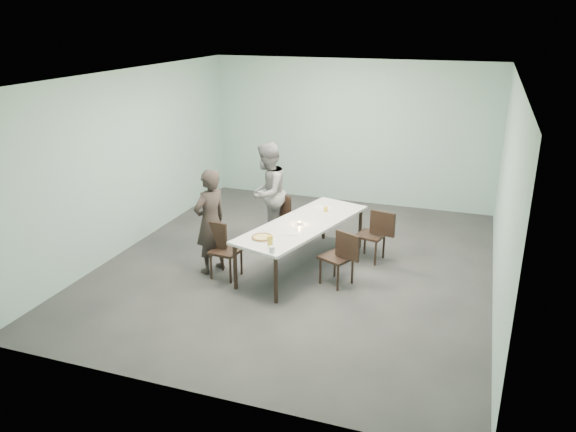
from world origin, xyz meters
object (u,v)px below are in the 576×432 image
(chair_near_left, at_px, (221,246))
(chair_near_right, at_px, (341,254))
(table, at_px, (303,226))
(diner_far, at_px, (267,193))
(chair_far_left, at_px, (286,215))
(diner_near, at_px, (210,222))
(pizza, at_px, (262,237))
(chair_far_right, at_px, (376,232))
(water_tumbler, at_px, (272,249))
(amber_tumbler, at_px, (326,209))
(side_plate, at_px, (293,234))
(beer_glass, at_px, (270,241))
(tealight, at_px, (299,223))

(chair_near_left, height_order, chair_near_right, same)
(table, height_order, chair_near_left, chair_near_left)
(chair_near_right, relative_size, diner_far, 0.49)
(chair_far_left, xyz_separation_m, diner_near, (-0.71, -1.50, 0.33))
(table, relative_size, diner_near, 1.66)
(diner_far, bearing_deg, pizza, 21.14)
(chair_far_right, xyz_separation_m, diner_far, (-1.98, 0.25, 0.39))
(table, relative_size, water_tumbler, 30.53)
(amber_tumbler, bearing_deg, chair_far_right, -1.93)
(chair_near_left, xyz_separation_m, water_tumbler, (1.03, -0.52, 0.29))
(chair_far_left, xyz_separation_m, chair_near_right, (1.32, -1.33, 0.00))
(chair_near_left, height_order, diner_far, diner_far)
(diner_near, xyz_separation_m, diner_far, (0.37, 1.48, 0.06))
(diner_far, height_order, amber_tumbler, diner_far)
(side_plate, bearing_deg, amber_tumbler, 80.56)
(chair_near_right, relative_size, chair_far_right, 1.00)
(side_plate, bearing_deg, diner_far, 124.31)
(table, bearing_deg, diner_far, 137.20)
(pizza, height_order, beer_glass, beer_glass)
(diner_far, relative_size, beer_glass, 11.84)
(diner_far, height_order, beer_glass, diner_far)
(diner_far, relative_size, tealight, 31.70)
(chair_near_right, xyz_separation_m, diner_near, (-2.04, -0.17, 0.33))
(amber_tumbler, bearing_deg, beer_glass, -101.65)
(diner_far, bearing_deg, diner_near, -11.58)
(table, bearing_deg, tealight, -109.16)
(table, height_order, chair_near_right, chair_near_right)
(chair_far_right, height_order, side_plate, chair_far_right)
(chair_near_right, distance_m, side_plate, 0.78)
(chair_far_left, relative_size, beer_glass, 5.80)
(chair_near_right, height_order, tealight, chair_near_right)
(chair_far_right, relative_size, side_plate, 4.83)
(chair_far_left, distance_m, side_plate, 1.53)
(chair_far_left, xyz_separation_m, beer_glass, (0.43, -1.92, 0.32))
(diner_far, distance_m, side_plate, 1.66)
(chair_near_left, xyz_separation_m, diner_near, (-0.22, 0.12, 0.33))
(table, xyz_separation_m, beer_glass, (-0.16, -1.03, 0.13))
(chair_far_right, distance_m, diner_near, 2.67)
(side_plate, distance_m, tealight, 0.41)
(chair_near_right, bearing_deg, diner_near, 29.88)
(diner_near, bearing_deg, chair_near_right, 116.78)
(chair_near_left, distance_m, diner_far, 1.65)
(pizza, distance_m, amber_tumbler, 1.56)
(chair_near_right, bearing_deg, beer_glass, 58.47)
(tealight, distance_m, amber_tumbler, 0.76)
(beer_glass, xyz_separation_m, amber_tumbler, (0.35, 1.67, -0.03))
(diner_near, distance_m, amber_tumbler, 1.95)
(chair_near_left, relative_size, chair_far_right, 1.00)
(chair_near_right, distance_m, diner_far, 2.16)
(table, xyz_separation_m, diner_near, (-1.30, -0.62, 0.13))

